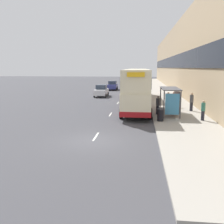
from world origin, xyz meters
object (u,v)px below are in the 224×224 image
(car_1, at_px, (113,86))
(litter_bin, at_px, (161,115))
(pedestrian_3, at_px, (158,105))
(pedestrian_at_shelter, at_px, (203,110))
(car_0, at_px, (140,78))
(pedestrian_4, at_px, (174,99))
(car_2, at_px, (101,91))
(bus_shelter, at_px, (172,96))
(pedestrian_2, at_px, (168,100))
(pedestrian_1, at_px, (192,102))
(double_decker_bus_ahead, at_px, (137,83))
(double_decker_bus_near, at_px, (137,90))

(car_1, bearing_deg, litter_bin, 103.85)
(pedestrian_3, bearing_deg, pedestrian_at_shelter, -34.39)
(car_0, relative_size, litter_bin, 4.06)
(pedestrian_4, relative_size, litter_bin, 1.63)
(car_1, relative_size, pedestrian_at_shelter, 2.47)
(car_2, xyz_separation_m, pedestrian_4, (9.80, -10.49, 0.12))
(bus_shelter, xyz_separation_m, pedestrian_2, (0.14, 4.49, -0.86))
(pedestrian_1, xyz_separation_m, pedestrian_2, (-2.12, 2.00, -0.07))
(car_2, relative_size, pedestrian_3, 2.37)
(car_1, distance_m, pedestrian_4, 24.16)
(double_decker_bus_ahead, distance_m, car_0, 48.17)
(car_2, xyz_separation_m, litter_bin, (7.81, -18.14, -0.23))
(pedestrian_at_shelter, xyz_separation_m, pedestrian_1, (-0.05, 4.64, 0.09))
(car_2, relative_size, pedestrian_at_shelter, 2.41)
(bus_shelter, bearing_deg, pedestrian_3, 166.71)
(car_0, bearing_deg, pedestrian_2, -86.56)
(car_2, xyz_separation_m, pedestrian_1, (11.28, -12.87, 0.20))
(bus_shelter, height_order, car_2, bus_shelter)
(litter_bin, bearing_deg, pedestrian_at_shelter, 10.32)
(pedestrian_at_shelter, relative_size, litter_bin, 1.62)
(car_2, relative_size, pedestrian_2, 2.38)
(pedestrian_1, height_order, pedestrian_2, pedestrian_1)
(pedestrian_2, xyz_separation_m, pedestrian_3, (-1.40, -4.19, 0.00))
(car_0, relative_size, pedestrian_1, 2.29)
(double_decker_bus_ahead, xyz_separation_m, litter_bin, (2.19, -16.71, -1.62))
(car_0, relative_size, car_1, 1.02)
(double_decker_bus_ahead, xyz_separation_m, pedestrian_at_shelter, (5.71, -16.07, -1.28))
(double_decker_bus_near, relative_size, pedestrian_2, 5.90)
(bus_shelter, distance_m, car_1, 28.49)
(double_decker_bus_near, xyz_separation_m, litter_bin, (2.08, -4.43, -1.61))
(car_2, relative_size, pedestrian_4, 2.39)
(pedestrian_3, distance_m, pedestrian_4, 5.01)
(double_decker_bus_near, bearing_deg, pedestrian_1, 8.68)
(car_0, bearing_deg, car_2, -96.96)
(litter_bin, bearing_deg, double_decker_bus_near, 115.10)
(double_decker_bus_near, distance_m, pedestrian_4, 5.34)
(double_decker_bus_ahead, height_order, pedestrian_4, double_decker_bus_ahead)
(bus_shelter, height_order, pedestrian_3, bus_shelter)
(double_decker_bus_ahead, distance_m, pedestrian_at_shelter, 17.10)
(bus_shelter, distance_m, pedestrian_at_shelter, 3.26)
(bus_shelter, bearing_deg, double_decker_bus_ahead, 103.76)
(pedestrian_3, distance_m, litter_bin, 3.10)
(pedestrian_3, bearing_deg, bus_shelter, -13.29)
(double_decker_bus_near, xyz_separation_m, pedestrian_4, (4.07, 3.23, -1.27))
(pedestrian_2, bearing_deg, double_decker_bus_near, -140.36)
(pedestrian_2, bearing_deg, car_1, 111.09)
(double_decker_bus_ahead, relative_size, pedestrian_at_shelter, 6.42)
(bus_shelter, xyz_separation_m, litter_bin, (-1.22, -2.78, -1.21))
(car_0, bearing_deg, bus_shelter, -86.93)
(pedestrian_1, bearing_deg, car_2, 131.25)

